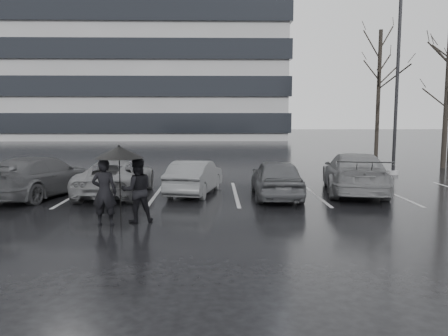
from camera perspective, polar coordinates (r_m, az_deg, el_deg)
name	(u,v)px	position (r m, az deg, el deg)	size (l,w,h in m)	color
ground	(219,208)	(13.09, -0.62, -5.31)	(160.00, 160.00, 0.00)	black
office_building	(52,29)	(65.65, -21.56, 16.49)	(61.00, 26.00, 29.00)	gray
car_main	(277,178)	(14.86, 6.89, -1.31)	(1.56, 3.88, 1.32)	black
car_west_a	(195,177)	(15.50, -3.84, -1.18)	(1.27, 3.64, 1.20)	#313134
car_west_b	(117,177)	(15.67, -13.84, -1.21)	(2.05, 4.44, 1.23)	#4A4A4C
car_west_c	(40,176)	(16.23, -22.89, -1.01)	(1.94, 4.76, 1.38)	black
car_east	(354,173)	(16.30, 16.67, -0.61)	(2.03, 4.99, 1.45)	#4A4A4C
pedestrian_left	(104,192)	(11.33, -15.36, -3.07)	(0.62, 0.41, 1.70)	black
pedestrian_right	(137,190)	(11.51, -11.29, -2.87)	(0.81, 0.63, 1.67)	black
umbrella	(119,152)	(11.19, -13.55, 2.04)	(1.20, 1.20, 2.03)	black
lamp_post	(397,89)	(22.02, 21.64, 9.57)	(0.48, 0.48, 8.73)	gray
stall_stripes	(196,194)	(15.55, -3.67, -3.38)	(19.72, 5.00, 0.00)	#9C9C9E
tree_east	(447,92)	(25.85, 27.13, 8.83)	(0.26, 0.26, 8.00)	black
tree_north	(378,94)	(31.84, 19.52, 9.11)	(0.26, 0.26, 8.50)	black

